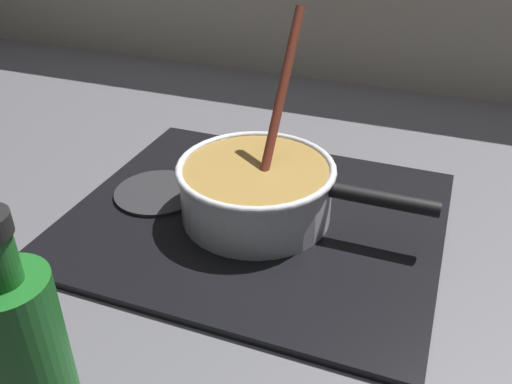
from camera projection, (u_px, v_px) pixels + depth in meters
The scene contains 6 objects.
ground at pixel (240, 283), 0.76m from camera, with size 2.40×1.60×0.04m, color #4C4C51.
hob_plate at pixel (256, 218), 0.85m from camera, with size 0.56×0.48×0.01m, color black.
burner_ring at pixel (256, 213), 0.84m from camera, with size 0.16×0.16×0.01m, color #592D0C.
spare_burner at pixel (158, 193), 0.90m from camera, with size 0.14×0.14×0.01m, color #262628.
cooking_pan at pixel (257, 189), 0.82m from camera, with size 0.38×0.25×0.29m.
sauce_bottle at pixel (36, 384), 0.44m from camera, with size 0.07×0.07×0.29m.
Camera 1 is at (0.23, -0.53, 0.49)m, focal length 38.20 mm.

